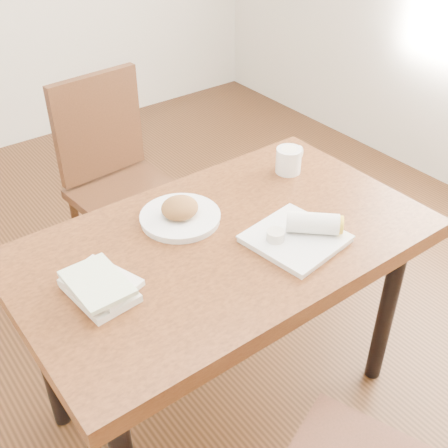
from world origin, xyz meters
TOP-DOWN VIEW (x-y plane):
  - ground at (0.00, 0.00)m, footprint 4.00×5.00m
  - table at (0.00, 0.00)m, footprint 1.26×0.74m
  - chair_far at (0.07, 0.86)m, footprint 0.45×0.45m
  - plate_scone at (-0.06, 0.15)m, footprint 0.25×0.25m
  - coffee_mug at (0.43, 0.18)m, footprint 0.13×0.09m
  - plate_burrito at (0.17, -0.15)m, footprint 0.29×0.29m
  - book_stack at (-0.41, -0.00)m, footprint 0.19×0.23m

SIDE VIEW (x-z plane):
  - ground at x=0.00m, z-range -0.01..0.00m
  - chair_far at x=0.07m, z-range 0.07..1.03m
  - table at x=0.00m, z-range 0.29..1.04m
  - plate_scone at x=-0.06m, z-range 0.73..0.82m
  - plate_burrito at x=0.17m, z-range 0.73..0.82m
  - book_stack at x=-0.41m, z-range 0.75..0.80m
  - coffee_mug at x=0.43m, z-range 0.75..0.84m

